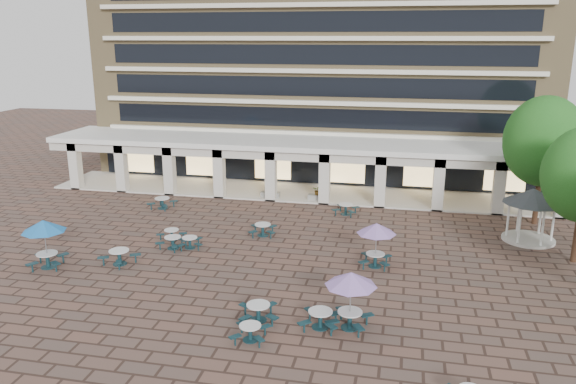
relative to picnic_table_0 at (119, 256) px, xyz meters
name	(u,v)px	position (x,y,z in m)	size (l,w,h in m)	color
ground	(256,262)	(7.47, 1.89, -0.50)	(120.00, 120.00, 0.00)	brown
apartment_building	(325,35)	(7.47, 27.36, 12.10)	(40.00, 15.50, 25.20)	#9E8659
retail_arcade	(303,158)	(7.47, 16.69, 2.50)	(42.00, 6.60, 4.40)	white
picnic_table_0	(119,256)	(0.00, 0.00, 0.00)	(2.26, 2.26, 0.85)	#13313A
picnic_table_1	(250,331)	(9.48, -6.43, -0.08)	(1.62, 1.62, 0.71)	#13313A
picnic_table_2	(258,311)	(9.38, -4.70, -0.02)	(2.14, 2.14, 0.81)	#13313A
picnic_table_4	(44,228)	(-3.68, -1.26, 1.84)	(2.39, 2.39, 2.76)	#13313A
picnic_table_5	(190,242)	(2.96, 3.20, -0.09)	(1.87, 1.87, 0.70)	#13313A
picnic_table_6	(351,281)	(13.51, -4.53, 1.75)	(2.30, 2.30, 2.66)	#13313A
picnic_table_7	(320,318)	(12.23, -4.75, -0.02)	(1.87, 1.87, 0.81)	#13313A
picnic_table_8	(172,234)	(1.30, 4.31, -0.10)	(1.87, 1.87, 0.68)	#13313A
picnic_table_9	(173,241)	(1.99, 2.91, -0.05)	(1.98, 1.98, 0.75)	#13313A
picnic_table_10	(263,229)	(6.76, 6.25, -0.04)	(1.92, 1.92, 0.79)	#13313A
picnic_table_11	(377,230)	(14.19, 2.65, 1.66)	(2.20, 2.20, 2.54)	#13313A
picnic_table_12	(162,202)	(-2.08, 10.44, -0.02)	(2.04, 2.04, 0.82)	#13313A
picnic_table_13	(346,208)	(11.52, 11.83, -0.04)	(1.97, 1.97, 0.78)	#13313A
gazebo	(533,202)	(23.42, 8.89, 2.03)	(3.61, 3.61, 3.36)	beige
tree_east_c	(544,141)	(24.49, 12.50, 5.23)	(5.27, 5.27, 8.78)	#452B1B
planter_left	(270,193)	(5.18, 14.79, -0.05)	(1.50, 0.60, 1.19)	gray
planter_right	(318,195)	(8.99, 14.79, -0.01)	(1.50, 0.78, 1.25)	gray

